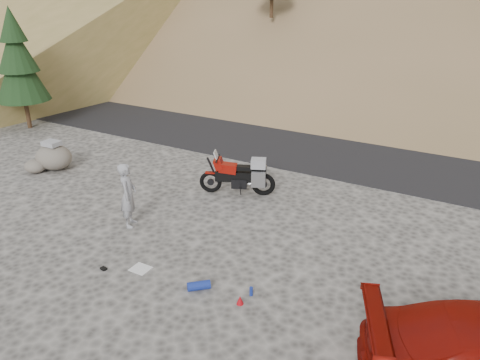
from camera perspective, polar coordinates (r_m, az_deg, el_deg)
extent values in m
plane|color=#44423F|center=(12.16, -8.68, -6.72)|extent=(140.00, 140.00, 0.00)
cube|color=black|center=(19.38, 7.70, 5.06)|extent=(120.00, 7.00, 0.05)
cube|color=olive|center=(46.41, -24.11, 16.59)|extent=(45.29, 46.00, 24.26)
cylinder|color=#3A2215|center=(24.62, 3.87, 20.76)|extent=(0.17, 0.17, 1.40)
cylinder|color=#3A2215|center=(34.62, -17.12, 18.43)|extent=(0.15, 0.15, 1.26)
cylinder|color=#3A2215|center=(22.37, -24.53, 7.72)|extent=(0.18, 0.18, 1.54)
cone|color=black|center=(22.03, -25.28, 11.95)|extent=(2.20, 2.20, 2.47)
cone|color=black|center=(21.90, -25.71, 14.33)|extent=(1.65, 1.65, 1.93)
cone|color=black|center=(21.80, -26.16, 16.74)|extent=(1.10, 1.10, 1.39)
torus|color=black|center=(14.24, -3.60, -0.24)|extent=(0.68, 0.38, 0.68)
cylinder|color=black|center=(14.24, -3.60, -0.24)|extent=(0.21, 0.14, 0.21)
torus|color=black|center=(14.07, 2.86, -0.53)|extent=(0.72, 0.42, 0.72)
cylinder|color=black|center=(14.07, 2.86, -0.53)|extent=(0.24, 0.17, 0.23)
cylinder|color=black|center=(14.08, -3.30, 1.17)|extent=(0.38, 0.21, 0.84)
cylinder|color=black|center=(13.91, -2.75, 2.65)|extent=(0.29, 0.61, 0.05)
cube|color=black|center=(14.05, -0.50, 0.47)|extent=(1.24, 0.72, 0.31)
cube|color=black|center=(14.12, -0.07, -0.32)|extent=(0.55, 0.47, 0.29)
cube|color=maroon|center=(13.98, -1.47, 1.49)|extent=(0.62, 0.50, 0.32)
cube|color=maroon|center=(13.97, -2.61, 2.01)|extent=(0.43, 0.45, 0.37)
cube|color=silver|center=(13.88, -2.93, 3.05)|extent=(0.23, 0.33, 0.26)
cube|color=black|center=(13.91, 0.56, 1.48)|extent=(0.61, 0.43, 0.12)
cube|color=black|center=(13.90, 2.17, 1.26)|extent=(0.41, 0.31, 0.10)
cube|color=#ADADB1|center=(13.73, 2.25, 0.03)|extent=(0.43, 0.28, 0.47)
cube|color=#ADADB1|center=(14.22, 2.41, 0.89)|extent=(0.43, 0.28, 0.47)
cube|color=#9A9BA0|center=(13.82, 2.27, 2.05)|extent=(0.54, 0.49, 0.27)
cube|color=maroon|center=(14.12, -3.63, 0.91)|extent=(0.33, 0.24, 0.04)
cylinder|color=black|center=(14.02, 0.05, -1.30)|extent=(0.11, 0.21, 0.38)
cylinder|color=#ADADB1|center=(13.92, 1.98, -0.46)|extent=(0.47, 0.27, 0.13)
imported|color=#9A9BA0|center=(12.86, -13.10, -5.32)|extent=(0.67, 0.76, 1.75)
ellipsoid|color=#5F5951|center=(17.18, -21.75, 2.60)|extent=(1.48, 1.33, 0.84)
cube|color=#9A9BA0|center=(17.02, -22.01, 4.20)|extent=(0.66, 0.51, 0.18)
ellipsoid|color=#5F5951|center=(17.17, -23.71, 1.55)|extent=(0.76, 0.69, 0.44)
cube|color=white|center=(11.00, -12.02, -10.53)|extent=(0.42, 0.38, 0.01)
cylinder|color=navy|center=(10.14, -5.04, -12.71)|extent=(0.49, 0.47, 0.19)
cylinder|color=navy|center=(9.94, 1.37, -13.41)|extent=(0.09, 0.09, 0.20)
cone|color=#B00B13|center=(9.72, 0.00, -14.42)|extent=(0.19, 0.19, 0.19)
cube|color=black|center=(11.18, -16.29, -10.33)|extent=(0.16, 0.13, 0.04)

